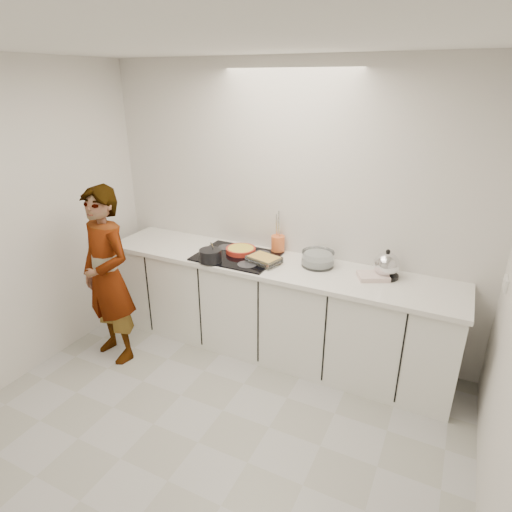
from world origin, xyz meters
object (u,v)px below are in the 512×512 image
at_px(utensil_crock, 278,244).
at_px(kettle, 386,266).
at_px(tart_dish, 241,250).
at_px(mixing_bowl, 318,259).
at_px(hob, 237,256).
at_px(baking_dish, 264,259).
at_px(saucepan, 210,255).
at_px(cook, 107,277).

bearing_deg(utensil_crock, kettle, -6.80).
xyz_separation_m(tart_dish, utensil_crock, (0.29, 0.20, 0.04)).
bearing_deg(mixing_bowl, hob, -169.67).
bearing_deg(utensil_crock, baking_dish, -89.54).
distance_m(mixing_bowl, utensil_crock, 0.46).
height_order(tart_dish, utensil_crock, utensil_crock).
xyz_separation_m(saucepan, baking_dish, (0.43, 0.19, -0.03)).
bearing_deg(hob, baking_dish, -6.35).
distance_m(mixing_bowl, kettle, 0.57).
distance_m(hob, saucepan, 0.27).
bearing_deg(baking_dish, cook, -151.77).
height_order(utensil_crock, cook, cook).
bearing_deg(utensil_crock, hob, -136.21).
xyz_separation_m(kettle, cook, (-2.22, -0.84, -0.20)).
relative_size(tart_dish, cook, 0.20).
bearing_deg(hob, mixing_bowl, 10.33).
bearing_deg(tart_dish, hob, -90.43).
bearing_deg(hob, utensil_crock, 43.79).
height_order(tart_dish, kettle, kettle).
bearing_deg(kettle, baking_dish, -169.40).
distance_m(saucepan, kettle, 1.49).
bearing_deg(cook, baking_dish, 41.55).
bearing_deg(kettle, hob, -173.14).
relative_size(kettle, cook, 0.15).
relative_size(hob, utensil_crock, 4.58).
bearing_deg(mixing_bowl, cook, -153.67).
bearing_deg(baking_dish, utensil_crock, 90.46).
relative_size(hob, baking_dish, 2.27).
bearing_deg(utensil_crock, mixing_bowl, -18.18).
bearing_deg(tart_dish, cook, -140.37).
bearing_deg(hob, saucepan, -122.78).
distance_m(tart_dish, utensil_crock, 0.35).
bearing_deg(cook, kettle, 34.03).
bearing_deg(cook, utensil_crock, 51.74).
relative_size(hob, mixing_bowl, 1.96).
bearing_deg(mixing_bowl, kettle, 2.37).
bearing_deg(mixing_bowl, saucepan, -157.89).
xyz_separation_m(tart_dish, kettle, (1.30, 0.08, 0.06)).
bearing_deg(tart_dish, mixing_bowl, 4.11).
bearing_deg(kettle, cook, -159.28).
xyz_separation_m(mixing_bowl, cook, (-1.65, -0.82, -0.16)).
distance_m(hob, kettle, 1.31).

